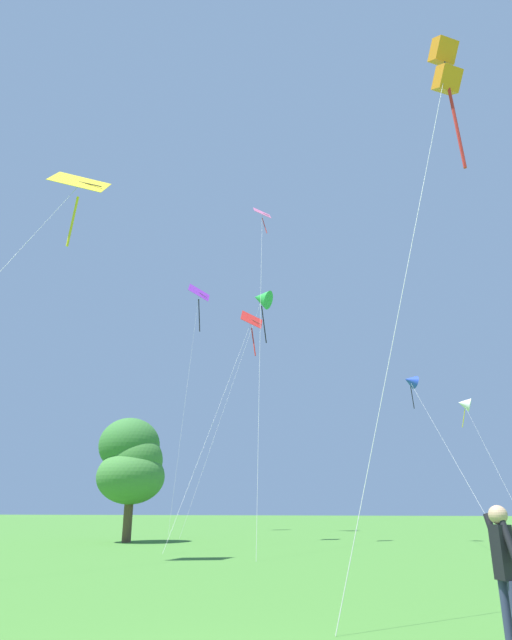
{
  "coord_description": "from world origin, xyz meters",
  "views": [
    {
      "loc": [
        2.16,
        -4.67,
        1.67
      ],
      "look_at": [
        -7.95,
        25.59,
        12.8
      ],
      "focal_mm": 30.73,
      "sensor_mm": 36.0,
      "label": 1
    }
  ],
  "objects": [
    {
      "name": "kite_red_high",
      "position": [
        -8.72,
        26.78,
        12.66
      ],
      "size": [
        1.32,
        11.03,
        14.16
      ],
      "color": "red",
      "rests_on": "ground_plane"
    },
    {
      "name": "kite_white_distant",
      "position": [
        4.07,
        39.39,
        9.3
      ],
      "size": [
        2.78,
        10.29,
        9.93
      ],
      "color": "white",
      "rests_on": "ground_plane"
    },
    {
      "name": "kite_purple_streamer",
      "position": [
        -18.81,
        40.51,
        20.68
      ],
      "size": [
        2.82,
        8.97,
        22.88
      ],
      "color": "purple",
      "rests_on": "ground_plane"
    },
    {
      "name": "kite_green_small",
      "position": [
        -12.47,
        40.74,
        20.42
      ],
      "size": [
        2.79,
        12.69,
        21.55
      ],
      "color": "green",
      "rests_on": "ground_plane"
    },
    {
      "name": "kite_orange_box",
      "position": [
        3.33,
        8.23,
        13.07
      ],
      "size": [
        3.33,
        4.76,
        14.08
      ],
      "color": "orange",
      "rests_on": "ground_plane"
    },
    {
      "name": "kite_pink_low",
      "position": [
        -7.05,
        24.12,
        18.26
      ],
      "size": [
        3.48,
        10.56,
        20.23
      ],
      "color": "pink",
      "rests_on": "ground_plane"
    },
    {
      "name": "kite_blue_delta",
      "position": [
        0.73,
        29.21,
        9.1
      ],
      "size": [
        3.93,
        11.96,
        9.63
      ],
      "color": "blue",
      "rests_on": "ground_plane"
    },
    {
      "name": "kite_yellow_diamond",
      "position": [
        -10.76,
        11.11,
        13.68
      ],
      "size": [
        2.24,
        10.12,
        15.1
      ],
      "color": "yellow",
      "rests_on": "ground_plane"
    },
    {
      "name": "person_in_red_shirt",
      "position": [
        2.75,
        3.36,
        1.05
      ],
      "size": [
        0.37,
        0.52,
        1.74
      ],
      "color": "#2D3351",
      "rests_on": "ground_plane"
    },
    {
      "name": "tree_right_cluster",
      "position": [
        -15.05,
        24.02,
        4.34
      ],
      "size": [
        4.06,
        3.91,
        6.9
      ],
      "color": "brown",
      "rests_on": "ground_plane"
    }
  ]
}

